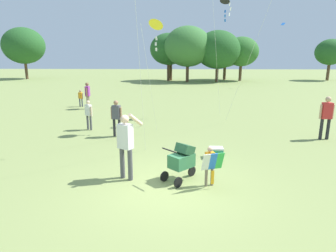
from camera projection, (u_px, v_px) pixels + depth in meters
ground_plane at (167, 188)px, 7.54m from camera, size 120.00×120.00×0.00m
treeline_distant at (171, 49)px, 36.74m from camera, size 44.42×8.69×6.74m
child_with_butterfly_kite at (210, 163)px, 7.50m from camera, size 0.58×0.44×1.06m
person_adult_flyer at (126, 141)px, 7.85m from camera, size 0.71×0.51×1.87m
stroller at (182, 159)px, 7.88m from camera, size 0.98×0.98×1.03m
kite_green_novelty at (225, 3)px, 15.01m from camera, size 1.10×1.61×6.08m
kite_blue_high at (156, 26)px, 11.99m from camera, size 0.77×2.59×4.72m
person_red_shirt at (89, 113)px, 13.14m from camera, size 0.37×0.31×1.33m
person_sitting_far at (88, 93)px, 18.13m from camera, size 0.22×0.53×1.64m
person_couple_left at (81, 97)px, 19.00m from camera, size 0.34×0.20×1.08m
person_kid_running at (116, 115)px, 12.04m from camera, size 0.47×0.27×1.51m
person_back_turned at (326, 114)px, 11.61m from camera, size 0.56×0.23×1.73m
cooler_box at (216, 152)px, 9.72m from camera, size 0.45×0.33×0.35m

